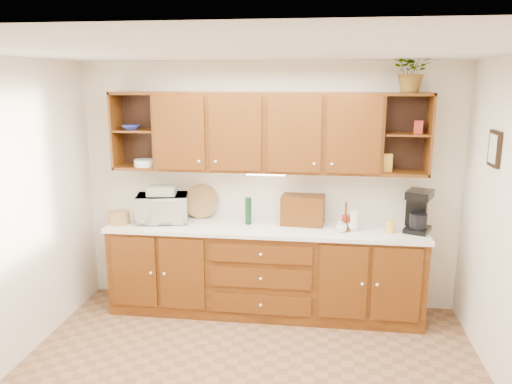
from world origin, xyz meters
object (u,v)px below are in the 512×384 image
(microwave, at_px, (162,208))
(bread_box, at_px, (303,210))
(potted_plant, at_px, (413,71))
(coffee_maker, at_px, (418,211))

(microwave, xyz_separation_m, bread_box, (1.47, 0.11, 0.01))
(bread_box, relative_size, potted_plant, 1.08)
(microwave, relative_size, bread_box, 1.22)
(microwave, height_order, coffee_maker, coffee_maker)
(microwave, distance_m, bread_box, 1.48)
(potted_plant, bearing_deg, coffee_maker, -9.39)
(coffee_maker, distance_m, potted_plant, 1.36)
(bread_box, bearing_deg, potted_plant, 0.89)
(microwave, relative_size, coffee_maker, 1.26)
(bread_box, height_order, potted_plant, potted_plant)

